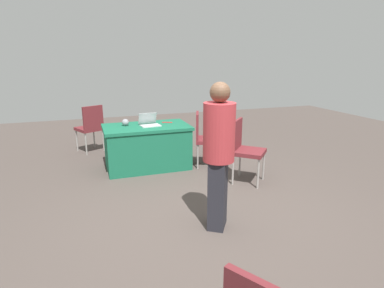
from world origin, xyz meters
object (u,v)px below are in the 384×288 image
object	(u,v)px
laptop_silver	(150,123)
scissors_red	(167,122)
chair_tucked_right	(91,126)
chair_by_pillar	(245,147)
chair_near_front	(205,136)
table_foreground	(147,147)
person_presenter	(219,150)
yarn_ball	(125,122)

from	to	relation	value
laptop_silver	scissors_red	size ratio (longest dim) A/B	1.95
chair_tucked_right	chair_by_pillar	xyz separation A→B (m)	(-2.14, 2.42, 0.01)
chair_near_front	chair_tucked_right	bearing A→B (deg)	-108.85
table_foreground	chair_tucked_right	xyz separation A→B (m)	(0.87, -1.28, 0.17)
table_foreground	scissors_red	distance (m)	0.56
scissors_red	chair_tucked_right	bearing A→B (deg)	160.87
table_foreground	person_presenter	xyz separation A→B (m)	(-0.34, 2.25, 0.53)
chair_by_pillar	yarn_ball	world-z (taller)	chair_by_pillar
chair_near_front	yarn_ball	distance (m)	1.37
table_foreground	laptop_silver	distance (m)	0.41
chair_near_front	scissors_red	world-z (taller)	chair_near_front
chair_by_pillar	laptop_silver	bearing A→B (deg)	-90.10
chair_tucked_right	table_foreground	bearing A→B (deg)	-82.05
table_foreground	yarn_ball	xyz separation A→B (m)	(0.33, -0.11, 0.43)
chair_by_pillar	laptop_silver	world-z (taller)	chair_by_pillar
chair_near_front	chair_by_pillar	distance (m)	0.95
laptop_silver	scissors_red	xyz separation A→B (m)	(-0.34, -0.14, -0.04)
chair_tucked_right	laptop_silver	world-z (taller)	chair_tucked_right
chair_tucked_right	person_presenter	size ratio (longest dim) A/B	0.58
chair_by_pillar	scissors_red	distance (m)	1.55
chair_tucked_right	yarn_ball	world-z (taller)	chair_tucked_right
table_foreground	chair_near_front	size ratio (longest dim) A/B	1.53
table_foreground	chair_tucked_right	distance (m)	1.56
laptop_silver	yarn_ball	xyz separation A→B (m)	(0.39, -0.12, 0.02)
chair_near_front	scissors_red	bearing A→B (deg)	-102.36
chair_tucked_right	chair_by_pillar	bearing A→B (deg)	-74.80
chair_tucked_right	scissors_red	xyz separation A→B (m)	(-1.27, 1.15, 0.20)
table_foreground	chair_by_pillar	distance (m)	1.71
table_foreground	chair_tucked_right	bearing A→B (deg)	-55.82
chair_tucked_right	laptop_silver	size ratio (longest dim) A/B	2.70
chair_by_pillar	person_presenter	size ratio (longest dim) A/B	0.59
chair_tucked_right	person_presenter	world-z (taller)	person_presenter
table_foreground	chair_by_pillar	world-z (taller)	chair_by_pillar
chair_by_pillar	chair_near_front	bearing A→B (deg)	-118.89
laptop_silver	scissors_red	bearing A→B (deg)	-164.48
person_presenter	yarn_ball	xyz separation A→B (m)	(0.67, -2.36, -0.11)
chair_by_pillar	yarn_ball	xyz separation A→B (m)	(1.60, -1.25, 0.24)
table_foreground	laptop_silver	size ratio (longest dim) A/B	4.11
laptop_silver	chair_tucked_right	bearing A→B (deg)	-61.50
person_presenter	yarn_ball	world-z (taller)	person_presenter
yarn_ball	laptop_silver	bearing A→B (deg)	162.67
chair_near_front	laptop_silver	distance (m)	0.97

